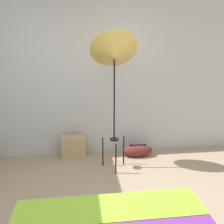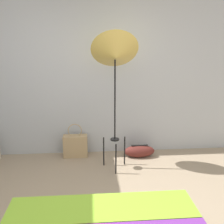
# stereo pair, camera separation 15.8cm
# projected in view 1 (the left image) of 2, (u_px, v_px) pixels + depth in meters

# --- Properties ---
(wall_back) EXTENTS (8.00, 0.05, 2.60)m
(wall_back) POSITION_uv_depth(u_px,v_px,m) (85.00, 77.00, 4.21)
(wall_back) COLOR #B7BCC1
(wall_back) RESTS_ON ground_plane
(photo_umbrella) EXTENTS (0.66, 0.56, 2.01)m
(photo_umbrella) POSITION_uv_depth(u_px,v_px,m) (114.00, 55.00, 3.55)
(photo_umbrella) COLOR black
(photo_umbrella) RESTS_ON ground_plane
(tote_bag) EXTENTS (0.39, 0.17, 0.57)m
(tote_bag) POSITION_uv_depth(u_px,v_px,m) (74.00, 146.00, 4.31)
(tote_bag) COLOR tan
(tote_bag) RESTS_ON ground_plane
(duffel_bag) EXTENTS (0.51, 0.20, 0.21)m
(duffel_bag) POSITION_uv_depth(u_px,v_px,m) (138.00, 151.00, 4.35)
(duffel_bag) COLOR #5B231E
(duffel_bag) RESTS_ON ground_plane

